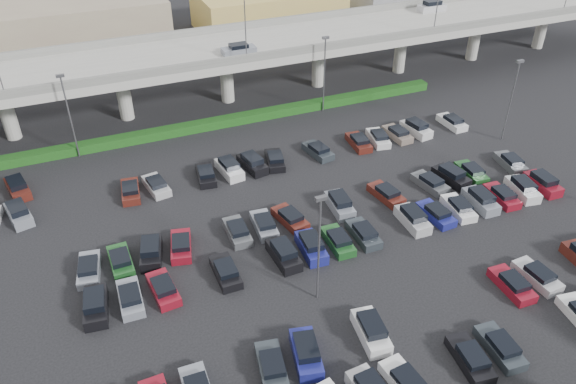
# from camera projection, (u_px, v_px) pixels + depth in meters

# --- Properties ---
(ground) EXTENTS (280.00, 280.00, 0.00)m
(ground) POSITION_uv_depth(u_px,v_px,m) (281.00, 242.00, 53.26)
(ground) COLOR black
(overpass) EXTENTS (150.00, 13.00, 15.80)m
(overpass) POSITION_uv_depth(u_px,v_px,m) (187.00, 59.00, 73.69)
(overpass) COLOR #9B9A93
(overpass) RESTS_ON ground
(hedge) EXTENTS (66.00, 1.60, 1.10)m
(hedge) POSITION_uv_depth(u_px,v_px,m) (207.00, 125.00, 72.02)
(hedge) COLOR #183F12
(hedge) RESTS_ON ground
(parked_cars) EXTENTS (63.01, 41.68, 1.67)m
(parked_cars) POSITION_uv_depth(u_px,v_px,m) (294.00, 261.00, 50.10)
(parked_cars) COLOR navy
(parked_cars) RESTS_ON ground
(light_poles) EXTENTS (66.90, 48.38, 10.30)m
(light_poles) POSITION_uv_depth(u_px,v_px,m) (229.00, 186.00, 49.96)
(light_poles) COLOR #525257
(light_poles) RESTS_ON ground
(distant_buildings) EXTENTS (138.00, 24.00, 9.00)m
(distant_buildings) POSITION_uv_depth(u_px,v_px,m) (216.00, 11.00, 102.28)
(distant_buildings) COLOR gray
(distant_buildings) RESTS_ON ground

